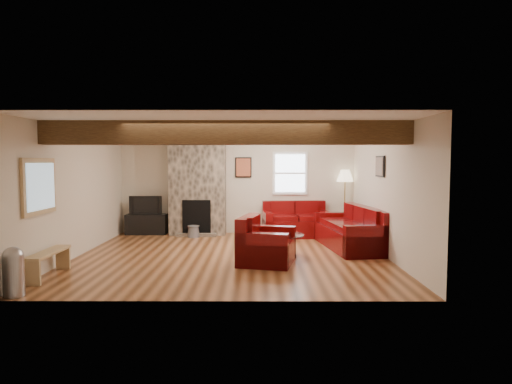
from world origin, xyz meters
TOP-DOWN VIEW (x-y plane):
  - room at (0.00, 0.00)m, footprint 8.00×8.00m
  - oak_beam at (0.00, -1.25)m, footprint 6.00×0.36m
  - chimney_breast at (-1.00, 2.49)m, footprint 1.40×0.67m
  - back_window at (1.35, 2.71)m, footprint 0.90×0.08m
  - hatch_window at (-2.96, -1.50)m, footprint 0.08×1.00m
  - ceiling_dome at (0.90, 0.90)m, footprint 0.40×0.40m
  - artwork_back at (0.15, 2.71)m, footprint 0.42×0.06m
  - artwork_right at (2.96, 0.30)m, footprint 0.06×0.55m
  - sofa_three at (2.48, 0.80)m, footprint 1.25×2.38m
  - loveseat at (1.47, 2.23)m, footprint 1.68×1.06m
  - armchair_red at (0.68, -0.60)m, footprint 1.13×1.23m
  - coffee_table at (0.98, -0.05)m, footprint 0.89×0.89m
  - tv_cabinet at (-2.32, 2.53)m, footprint 1.02×0.41m
  - television at (-2.32, 2.53)m, footprint 0.82×0.11m
  - floor_lamp at (2.73, 2.55)m, footprint 0.42×0.42m
  - pine_bench at (-2.83, -1.55)m, footprint 0.26×1.09m
  - pedal_bin at (-2.82, -2.55)m, footprint 0.36×0.36m
  - coal_bucket at (-1.06, 2.09)m, footprint 0.31×0.31m

SIDE VIEW (x-z plane):
  - coal_bucket at x=-1.06m, z-range 0.00..0.29m
  - pine_bench at x=-2.83m, z-range 0.00..0.41m
  - coffee_table at x=0.98m, z-range -0.01..0.45m
  - tv_cabinet at x=-2.32m, z-range 0.00..0.51m
  - pedal_bin at x=-2.82m, z-range 0.00..0.69m
  - armchair_red at x=0.68m, z-range 0.00..0.85m
  - loveseat at x=1.47m, z-range 0.00..0.85m
  - sofa_three at x=2.48m, z-range 0.00..0.88m
  - television at x=-2.32m, z-range 0.51..0.98m
  - chimney_breast at x=-1.00m, z-range -0.03..2.47m
  - room at x=0.00m, z-range -2.75..5.25m
  - floor_lamp at x=2.73m, z-range 0.58..2.22m
  - hatch_window at x=-2.96m, z-range 1.00..1.90m
  - back_window at x=1.35m, z-range 1.00..2.10m
  - artwork_back at x=0.15m, z-range 1.44..1.96m
  - artwork_right at x=2.96m, z-range 1.54..1.96m
  - oak_beam at x=0.00m, z-range 2.12..2.50m
  - ceiling_dome at x=0.90m, z-range 2.35..2.53m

